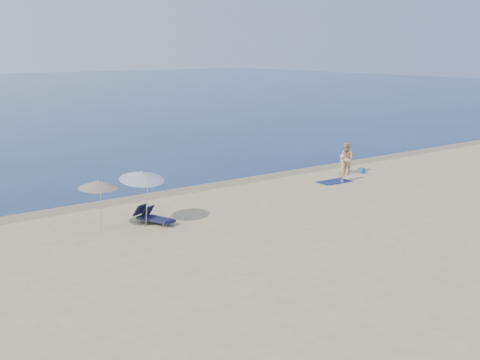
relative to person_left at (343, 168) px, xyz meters
The scene contains 10 objects.
wet_sand_strip 5.85m from the person_left, 139.47° to the left, with size 240.00×1.60×0.00m, color #847254.
person_left is the anchor object (origin of this frame).
person_right 2.27m from the person_left, 37.89° to the left, with size 0.94×0.73×1.94m, color tan.
beach_towel 0.95m from the person_left, 153.49° to the left, with size 2.02×1.12×0.03m, color #101B51.
white_bag 3.04m from the person_left, 40.03° to the left, with size 0.38×0.32×0.32m, color white.
blue_cooler 3.01m from the person_left, 19.88° to the left, with size 0.44×0.31×0.31m, color #1F61AC.
umbrella_near 13.62m from the person_left, behind, with size 2.13×2.16×2.61m.
umbrella_far 15.44m from the person_left, behind, with size 2.19×2.20×2.29m.
lounger_left 13.18m from the person_left, behind, with size 1.27×1.95×0.82m.
lounger_right 13.00m from the person_left, behind, with size 1.00×1.75×0.74m.
Camera 1 is at (-21.15, -8.34, 7.74)m, focal length 45.00 mm.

